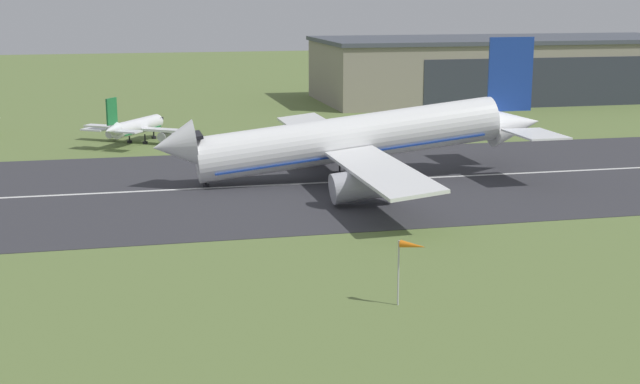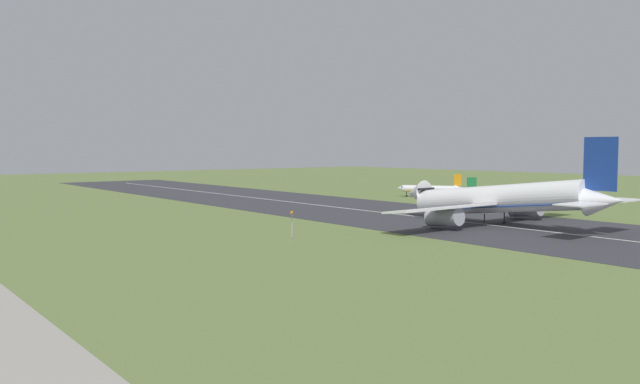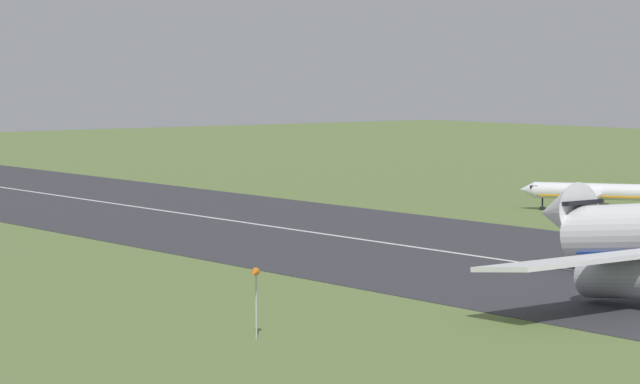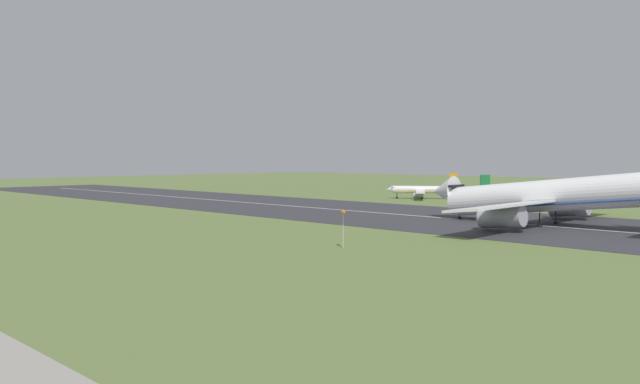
# 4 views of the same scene
# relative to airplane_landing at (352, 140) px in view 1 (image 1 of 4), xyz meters

# --- Properties ---
(runway_strip) EXTENTS (432.45, 50.03, 0.06)m
(runway_strip) POSITION_rel_airplane_landing_xyz_m (-14.22, -0.91, -5.42)
(runway_strip) COLOR #333338
(runway_strip) RESTS_ON ground_plane
(runway_centreline) EXTENTS (389.20, 0.70, 0.01)m
(runway_centreline) POSITION_rel_airplane_landing_xyz_m (-14.22, -0.91, -5.38)
(runway_centreline) COLOR silver
(runway_centreline) RESTS_ON runway_strip
(hangar_building) EXTENTS (88.49, 34.87, 14.34)m
(hangar_building) POSITION_rel_airplane_landing_xyz_m (59.44, 82.94, 1.74)
(hangar_building) COLOR gray
(hangar_building) RESTS_ON ground_plane
(airplane_landing) EXTENTS (53.33, 60.79, 18.62)m
(airplane_landing) POSITION_rel_airplane_landing_xyz_m (0.00, 0.00, 0.00)
(airplane_landing) COLOR white
(airplane_landing) RESTS_ON ground_plane
(airplane_parked_centre) EXTENTS (18.20, 17.98, 8.32)m
(airplane_parked_centre) POSITION_rel_airplane_landing_xyz_m (-27.09, 36.69, -2.69)
(airplane_parked_centre) COLOR white
(airplane_parked_centre) RESTS_ON ground_plane
(windsock_pole) EXTENTS (1.99, 1.88, 5.42)m
(windsock_pole) POSITION_rel_airplane_landing_xyz_m (-8.06, -48.60, -0.62)
(windsock_pole) COLOR #B7B7BC
(windsock_pole) RESTS_ON ground_plane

